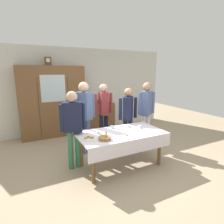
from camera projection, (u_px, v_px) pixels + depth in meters
The scene contains 22 objects.
ground_plane at pixel (116, 161), 4.11m from camera, with size 12.00×12.00×0.00m, color tan.
back_wall at pixel (79, 90), 6.12m from camera, with size 6.40×0.10×2.70m, color silver.
dining_table at pixel (122, 137), 3.76m from camera, with size 1.78×0.97×0.74m.
wall_cabinet at pixel (53, 102), 5.53m from camera, with size 1.90×0.46×2.12m.
mantel_clock at pixel (48, 61), 5.25m from camera, with size 0.18×0.11×0.24m.
bookshelf_low at pixel (101, 116), 6.40m from camera, with size 0.95×0.35×0.89m.
book_stack at pixel (100, 102), 6.30m from camera, with size 0.17×0.23×0.11m.
tea_cup_near_left at pixel (140, 127), 4.06m from camera, with size 0.13×0.13×0.06m.
tea_cup_mid_right at pixel (125, 134), 3.61m from camera, with size 0.13×0.13×0.06m.
tea_cup_far_right at pixel (98, 133), 3.66m from camera, with size 0.13×0.13×0.06m.
tea_cup_far_left at pixel (129, 126), 4.10m from camera, with size 0.13×0.13×0.06m.
tea_cup_mid_left at pixel (112, 127), 4.03m from camera, with size 0.13×0.13×0.06m.
bread_basket at pixel (105, 138), 3.36m from camera, with size 0.24×0.24×0.16m.
pastry_plate at pixel (89, 138), 3.40m from camera, with size 0.28×0.28×0.05m.
spoon_near_right at pixel (138, 125), 4.28m from camera, with size 0.12×0.02×0.01m.
spoon_center at pixel (97, 130), 3.89m from camera, with size 0.12×0.02×0.01m.
spoon_far_right at pixel (136, 132), 3.78m from camera, with size 0.12×0.02×0.01m.
person_beside_shelf at pixel (84, 111), 4.30m from camera, with size 0.52×0.41×1.73m.
person_by_cabinet at pixel (73, 123), 3.64m from camera, with size 0.52×0.32×1.59m.
person_behind_table_left at pixel (128, 113), 4.58m from camera, with size 0.52×0.40×1.57m.
person_behind_table_right at pixel (146, 107), 4.83m from camera, with size 0.52×0.36×1.69m.
person_near_right_end at pixel (104, 108), 4.98m from camera, with size 0.52×0.39×1.64m.
Camera 1 is at (-1.79, -3.32, 1.96)m, focal length 29.50 mm.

